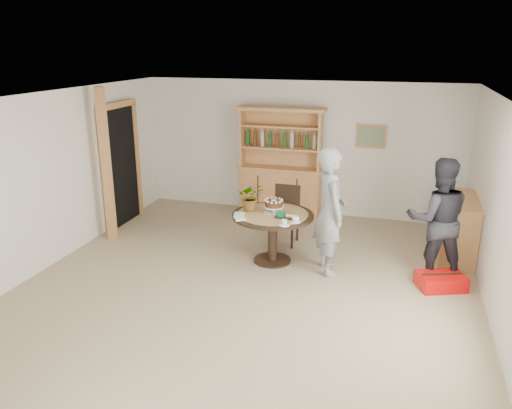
% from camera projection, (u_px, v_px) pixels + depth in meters
% --- Properties ---
extents(ground, '(7.00, 7.00, 0.00)m').
position_uv_depth(ground, '(244.00, 292.00, 6.58)').
color(ground, tan).
rests_on(ground, ground).
extents(room_shell, '(6.04, 7.04, 2.52)m').
position_uv_depth(room_shell, '(243.00, 163.00, 6.06)').
color(room_shell, white).
rests_on(room_shell, ground).
extents(doorway, '(0.13, 1.10, 2.18)m').
position_uv_depth(doorway, '(121.00, 163.00, 8.86)').
color(doorway, black).
rests_on(doorway, ground).
extents(pine_post, '(0.12, 0.12, 2.50)m').
position_uv_depth(pine_post, '(106.00, 166.00, 8.02)').
color(pine_post, tan).
rests_on(pine_post, ground).
extents(hutch, '(1.62, 0.54, 2.04)m').
position_uv_depth(hutch, '(281.00, 179.00, 9.41)').
color(hutch, tan).
rests_on(hutch, ground).
extents(sideboard, '(0.54, 1.26, 0.94)m').
position_uv_depth(sideboard, '(456.00, 228.00, 7.53)').
color(sideboard, tan).
rests_on(sideboard, ground).
extents(dining_table, '(1.20, 1.20, 0.76)m').
position_uv_depth(dining_table, '(273.00, 223.00, 7.34)').
color(dining_table, black).
rests_on(dining_table, ground).
extents(dining_chair, '(0.43, 0.43, 0.95)m').
position_uv_depth(dining_chair, '(286.00, 211.00, 8.12)').
color(dining_chair, black).
rests_on(dining_chair, ground).
extents(birthday_cake, '(0.30, 0.30, 0.20)m').
position_uv_depth(birthday_cake, '(274.00, 204.00, 7.30)').
color(birthday_cake, white).
rests_on(birthday_cake, dining_table).
extents(flower_vase, '(0.47, 0.44, 0.42)m').
position_uv_depth(flower_vase, '(251.00, 197.00, 7.37)').
color(flower_vase, '#3F7233').
rests_on(flower_vase, dining_table).
extents(gift_tray, '(0.30, 0.20, 0.08)m').
position_uv_depth(gift_tray, '(285.00, 216.00, 7.12)').
color(gift_tray, black).
rests_on(gift_tray, dining_table).
extents(coffee_cup_a, '(0.15, 0.15, 0.09)m').
position_uv_depth(coffee_cup_a, '(296.00, 220.00, 6.92)').
color(coffee_cup_a, white).
rests_on(coffee_cup_a, dining_table).
extents(coffee_cup_b, '(0.15, 0.15, 0.08)m').
position_uv_depth(coffee_cup_b, '(284.00, 223.00, 6.80)').
color(coffee_cup_b, white).
rests_on(coffee_cup_b, dining_table).
extents(napkins, '(0.24, 0.33, 0.03)m').
position_uv_depth(napkins, '(240.00, 217.00, 7.12)').
color(napkins, white).
rests_on(napkins, dining_table).
extents(teen_boy, '(0.66, 0.78, 1.81)m').
position_uv_depth(teen_boy, '(330.00, 211.00, 6.93)').
color(teen_boy, gray).
rests_on(teen_boy, ground).
extents(adult_person, '(0.93, 0.78, 1.72)m').
position_uv_depth(adult_person, '(438.00, 220.00, 6.75)').
color(adult_person, black).
rests_on(adult_person, ground).
extents(red_suitcase, '(0.71, 0.59, 0.21)m').
position_uv_depth(red_suitcase, '(441.00, 281.00, 6.67)').
color(red_suitcase, red).
rests_on(red_suitcase, ground).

